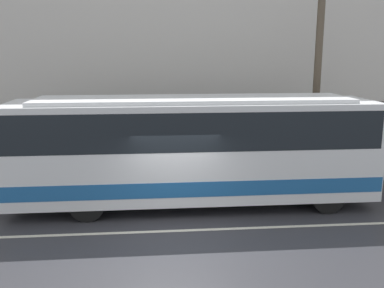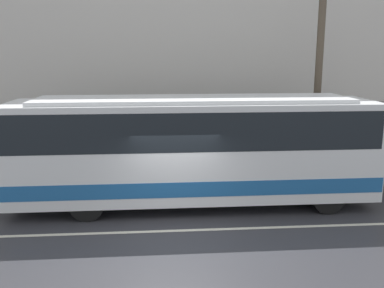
# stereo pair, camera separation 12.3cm
# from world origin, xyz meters

# --- Properties ---
(ground_plane) EXTENTS (60.00, 60.00, 0.00)m
(ground_plane) POSITION_xyz_m (0.00, 0.00, 0.00)
(ground_plane) COLOR #333338
(sidewalk) EXTENTS (60.00, 2.60, 0.13)m
(sidewalk) POSITION_xyz_m (0.00, 5.30, 0.07)
(sidewalk) COLOR #A09E99
(sidewalk) RESTS_ON ground_plane
(building_facade) EXTENTS (60.00, 0.35, 10.71)m
(building_facade) POSITION_xyz_m (0.00, 6.75, 5.17)
(building_facade) COLOR silver
(building_facade) RESTS_ON ground_plane
(lane_stripe) EXTENTS (54.00, 0.14, 0.01)m
(lane_stripe) POSITION_xyz_m (0.00, 0.00, 0.00)
(lane_stripe) COLOR beige
(lane_stripe) RESTS_ON ground_plane
(transit_bus) EXTENTS (11.15, 2.52, 3.42)m
(transit_bus) POSITION_xyz_m (0.63, 2.04, 1.92)
(transit_bus) COLOR white
(transit_bus) RESTS_ON ground_plane
(utility_pole_near) EXTENTS (0.27, 0.27, 6.77)m
(utility_pole_near) POSITION_xyz_m (5.42, 4.52, 3.52)
(utility_pole_near) COLOR brown
(utility_pole_near) RESTS_ON sidewalk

